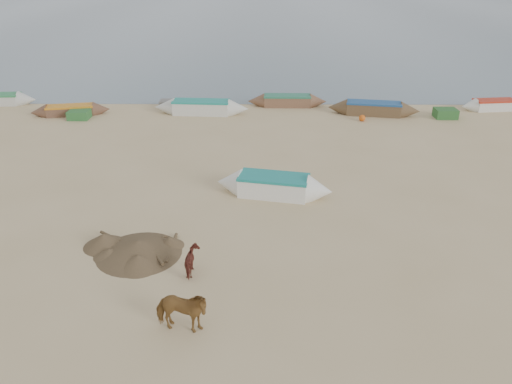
# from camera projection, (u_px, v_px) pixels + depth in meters

# --- Properties ---
(ground) EXTENTS (140.00, 140.00, 0.00)m
(ground) POSITION_uv_depth(u_px,v_px,m) (255.00, 262.00, 18.47)
(ground) COLOR tan
(ground) RESTS_ON ground
(sea) EXTENTS (160.00, 160.00, 0.00)m
(sea) POSITION_uv_depth(u_px,v_px,m) (259.00, 18.00, 92.66)
(sea) COLOR slate
(sea) RESTS_ON ground
(cow_adult) EXTENTS (1.82, 1.06, 1.45)m
(cow_adult) POSITION_uv_depth(u_px,v_px,m) (181.00, 312.00, 14.76)
(cow_adult) COLOR brown
(cow_adult) RESTS_ON ground
(calf_front) EXTENTS (0.91, 0.89, 0.75)m
(calf_front) POSITION_uv_depth(u_px,v_px,m) (306.00, 192.00, 23.13)
(calf_front) COLOR brown
(calf_front) RESTS_ON ground
(calf_right) EXTENTS (1.16, 1.22, 0.96)m
(calf_right) POSITION_uv_depth(u_px,v_px,m) (193.00, 261.00, 17.65)
(calf_right) COLOR #5D271E
(calf_right) RESTS_ON ground
(near_canoe) EXTENTS (5.69, 2.54, 0.98)m
(near_canoe) POSITION_uv_depth(u_px,v_px,m) (274.00, 186.00, 23.50)
(near_canoe) COLOR white
(near_canoe) RESTS_ON ground
(debris_pile) EXTENTS (3.32, 3.32, 0.56)m
(debris_pile) POSITION_uv_depth(u_px,v_px,m) (139.00, 247.00, 18.89)
(debris_pile) COLOR brown
(debris_pile) RESTS_ON ground
(waterline_canoes) EXTENTS (58.37, 4.69, 1.00)m
(waterline_canoes) POSITION_uv_depth(u_px,v_px,m) (231.00, 105.00, 36.71)
(waterline_canoes) COLOR brown
(waterline_canoes) RESTS_ON ground
(beach_clutter) EXTENTS (44.16, 4.52, 0.64)m
(beach_clutter) POSITION_uv_depth(u_px,v_px,m) (311.00, 109.00, 36.03)
(beach_clutter) COLOR #2D642F
(beach_clutter) RESTS_ON ground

